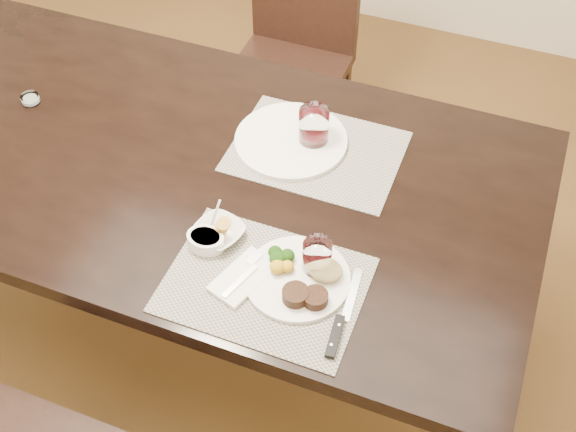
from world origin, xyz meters
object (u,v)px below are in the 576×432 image
at_px(chair_far, 295,46).
at_px(wine_glass_near, 317,259).
at_px(far_plate, 291,140).
at_px(steak_knife, 339,326).
at_px(dinner_plate, 301,278).
at_px(cracker_bowl, 219,232).

height_order(chair_far, wine_glass_near, chair_far).
bearing_deg(far_plate, chair_far, 109.94).
bearing_deg(steak_knife, wine_glass_near, 121.94).
distance_m(chair_far, far_plate, 0.85).
distance_m(chair_far, dinner_plate, 1.32).
bearing_deg(dinner_plate, chair_far, 91.06).
height_order(steak_knife, far_plate, same).
distance_m(chair_far, steak_knife, 1.45).
relative_size(wine_glass_near, far_plate, 0.30).
xyz_separation_m(dinner_plate, wine_glass_near, (0.02, 0.05, 0.03)).
bearing_deg(steak_knife, chair_far, 109.44).
bearing_deg(chair_far, steak_knife, -65.28).
height_order(steak_knife, wine_glass_near, wine_glass_near).
distance_m(cracker_bowl, far_plate, 0.39).
bearing_deg(wine_glass_near, dinner_plate, -114.03).
relative_size(steak_knife, far_plate, 0.82).
relative_size(dinner_plate, wine_glass_near, 2.65).
distance_m(dinner_plate, cracker_bowl, 0.25).
bearing_deg(chair_far, wine_glass_near, -66.93).
bearing_deg(chair_far, cracker_bowl, -78.49).
relative_size(chair_far, steak_knife, 3.49).
bearing_deg(steak_knife, dinner_plate, 139.27).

